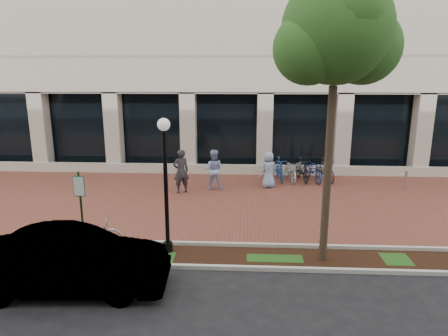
{
  "coord_description": "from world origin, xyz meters",
  "views": [
    {
      "loc": [
        0.99,
        -15.88,
        5.23
      ],
      "look_at": [
        0.18,
        -0.8,
        1.59
      ],
      "focal_mm": 32.0,
      "sensor_mm": 36.0,
      "label": 1
    }
  ],
  "objects_px": {
    "pedestrian_right": "(269,170)",
    "pedestrian_left": "(181,171)",
    "lamppost": "(166,179)",
    "sedan_near_curb": "(71,262)",
    "locked_bicycle": "(90,235)",
    "pedestrian_mid": "(213,170)",
    "parking_sign": "(81,201)",
    "bike_rack_cluster": "(296,170)",
    "bollard": "(406,180)",
    "street_tree": "(338,37)"
  },
  "relations": [
    {
      "from": "street_tree",
      "to": "locked_bicycle",
      "type": "xyz_separation_m",
      "value": [
        -6.9,
        0.2,
        -5.6
      ]
    },
    {
      "from": "lamppost",
      "to": "pedestrian_mid",
      "type": "xyz_separation_m",
      "value": [
        0.83,
        6.62,
        -1.35
      ]
    },
    {
      "from": "street_tree",
      "to": "locked_bicycle",
      "type": "bearing_deg",
      "value": 178.32
    },
    {
      "from": "parking_sign",
      "to": "pedestrian_left",
      "type": "distance_m",
      "value": 6.27
    },
    {
      "from": "street_tree",
      "to": "pedestrian_right",
      "type": "xyz_separation_m",
      "value": [
        -1.2,
        7.25,
        -5.24
      ]
    },
    {
      "from": "parking_sign",
      "to": "street_tree",
      "type": "height_order",
      "value": "street_tree"
    },
    {
      "from": "sedan_near_curb",
      "to": "bike_rack_cluster",
      "type": "bearing_deg",
      "value": -36.04
    },
    {
      "from": "parking_sign",
      "to": "locked_bicycle",
      "type": "bearing_deg",
      "value": -27.26
    },
    {
      "from": "street_tree",
      "to": "pedestrian_right",
      "type": "distance_m",
      "value": 9.03
    },
    {
      "from": "pedestrian_mid",
      "to": "street_tree",
      "type": "bearing_deg",
      "value": 120.17
    },
    {
      "from": "street_tree",
      "to": "pedestrian_left",
      "type": "distance_m",
      "value": 9.53
    },
    {
      "from": "locked_bicycle",
      "to": "bike_rack_cluster",
      "type": "xyz_separation_m",
      "value": [
        7.12,
        8.29,
        0.06
      ]
    },
    {
      "from": "lamppost",
      "to": "sedan_near_curb",
      "type": "height_order",
      "value": "lamppost"
    },
    {
      "from": "pedestrian_mid",
      "to": "bike_rack_cluster",
      "type": "bearing_deg",
      "value": -156.01
    },
    {
      "from": "pedestrian_right",
      "to": "pedestrian_left",
      "type": "bearing_deg",
      "value": -6.98
    },
    {
      "from": "locked_bicycle",
      "to": "pedestrian_mid",
      "type": "height_order",
      "value": "pedestrian_mid"
    },
    {
      "from": "bollard",
      "to": "sedan_near_curb",
      "type": "relative_size",
      "value": 0.21
    },
    {
      "from": "locked_bicycle",
      "to": "pedestrian_mid",
      "type": "bearing_deg",
      "value": -44.91
    },
    {
      "from": "pedestrian_left",
      "to": "pedestrian_mid",
      "type": "xyz_separation_m",
      "value": [
        1.37,
        0.65,
        -0.06
      ]
    },
    {
      "from": "locked_bicycle",
      "to": "bike_rack_cluster",
      "type": "height_order",
      "value": "bike_rack_cluster"
    },
    {
      "from": "parking_sign",
      "to": "bollard",
      "type": "relative_size",
      "value": 2.47
    },
    {
      "from": "lamppost",
      "to": "pedestrian_left",
      "type": "xyz_separation_m",
      "value": [
        -0.54,
        5.97,
        -1.28
      ]
    },
    {
      "from": "bollard",
      "to": "sedan_near_curb",
      "type": "distance_m",
      "value": 14.68
    },
    {
      "from": "bike_rack_cluster",
      "to": "sedan_near_curb",
      "type": "xyz_separation_m",
      "value": [
        -6.7,
        -10.52,
        0.22
      ]
    },
    {
      "from": "lamppost",
      "to": "pedestrian_mid",
      "type": "bearing_deg",
      "value": 82.83
    },
    {
      "from": "locked_bicycle",
      "to": "pedestrian_right",
      "type": "distance_m",
      "value": 9.07
    },
    {
      "from": "parking_sign",
      "to": "pedestrian_mid",
      "type": "xyz_separation_m",
      "value": [
        3.41,
        6.56,
        -0.62
      ]
    },
    {
      "from": "pedestrian_mid",
      "to": "pedestrian_right",
      "type": "distance_m",
      "value": 2.55
    },
    {
      "from": "street_tree",
      "to": "lamppost",
      "type": "bearing_deg",
      "value": 176.86
    },
    {
      "from": "lamppost",
      "to": "sedan_near_curb",
      "type": "xyz_separation_m",
      "value": [
        -1.92,
        -2.28,
        -1.5
      ]
    },
    {
      "from": "parking_sign",
      "to": "lamppost",
      "type": "height_order",
      "value": "lamppost"
    },
    {
      "from": "pedestrian_right",
      "to": "bollard",
      "type": "xyz_separation_m",
      "value": [
        6.18,
        -0.12,
        -0.35
      ]
    },
    {
      "from": "pedestrian_left",
      "to": "bike_rack_cluster",
      "type": "bearing_deg",
      "value": 174.92
    },
    {
      "from": "bollard",
      "to": "sedan_near_curb",
      "type": "xyz_separation_m",
      "value": [
        -11.46,
        -9.16,
        0.27
      ]
    },
    {
      "from": "pedestrian_left",
      "to": "sedan_near_curb",
      "type": "height_order",
      "value": "pedestrian_left"
    },
    {
      "from": "lamppost",
      "to": "locked_bicycle",
      "type": "relative_size",
      "value": 2.14
    },
    {
      "from": "street_tree",
      "to": "pedestrian_mid",
      "type": "height_order",
      "value": "street_tree"
    },
    {
      "from": "pedestrian_left",
      "to": "sedan_near_curb",
      "type": "distance_m",
      "value": 8.37
    },
    {
      "from": "street_tree",
      "to": "sedan_near_curb",
      "type": "xyz_separation_m",
      "value": [
        -6.48,
        -2.03,
        -5.32
      ]
    },
    {
      "from": "pedestrian_left",
      "to": "pedestrian_mid",
      "type": "relative_size",
      "value": 1.07
    },
    {
      "from": "locked_bicycle",
      "to": "bollard",
      "type": "relative_size",
      "value": 1.91
    },
    {
      "from": "locked_bicycle",
      "to": "bollard",
      "type": "height_order",
      "value": "locked_bicycle"
    },
    {
      "from": "locked_bicycle",
      "to": "sedan_near_curb",
      "type": "distance_m",
      "value": 2.29
    },
    {
      "from": "street_tree",
      "to": "parking_sign",
      "type": "bearing_deg",
      "value": 177.48
    },
    {
      "from": "sedan_near_curb",
      "to": "parking_sign",
      "type": "bearing_deg",
      "value": 12.09
    },
    {
      "from": "bike_rack_cluster",
      "to": "sedan_near_curb",
      "type": "height_order",
      "value": "sedan_near_curb"
    },
    {
      "from": "lamppost",
      "to": "bollard",
      "type": "bearing_deg",
      "value": 35.82
    },
    {
      "from": "lamppost",
      "to": "street_tree",
      "type": "bearing_deg",
      "value": -3.14
    },
    {
      "from": "lamppost",
      "to": "bollard",
      "type": "xyz_separation_m",
      "value": [
        9.54,
        6.88,
        -1.77
      ]
    },
    {
      "from": "pedestrian_right",
      "to": "bike_rack_cluster",
      "type": "relative_size",
      "value": 0.46
    }
  ]
}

